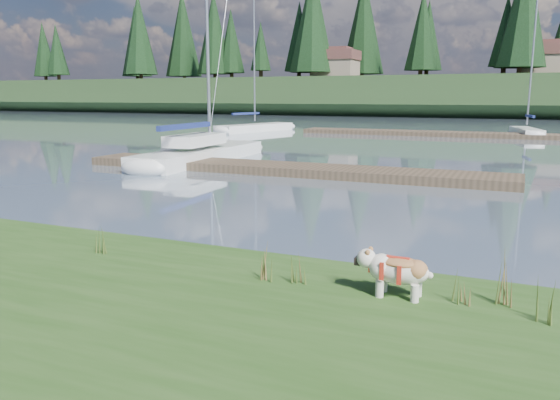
% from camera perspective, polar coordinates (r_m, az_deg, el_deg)
% --- Properties ---
extents(ground, '(200.00, 200.00, 0.00)m').
position_cam_1_polar(ground, '(39.25, 18.28, 6.32)').
color(ground, slate).
rests_on(ground, ground).
extents(ridge, '(200.00, 20.00, 5.00)m').
position_cam_1_polar(ridge, '(82.06, 21.45, 9.98)').
color(ridge, '#1F3419').
rests_on(ridge, ground).
extents(bulldog, '(0.91, 0.40, 0.55)m').
position_cam_1_polar(bulldog, '(6.82, 12.14, -7.06)').
color(bulldog, silver).
rests_on(bulldog, bank).
extents(sailboat_main, '(2.18, 9.46, 13.46)m').
position_cam_1_polar(sailboat_main, '(23.97, -7.39, 5.19)').
color(sailboat_main, white).
rests_on(sailboat_main, ground).
extents(dock_near, '(16.00, 2.00, 0.30)m').
position_cam_1_polar(dock_near, '(19.76, 0.35, 3.29)').
color(dock_near, '#4C3D2C').
rests_on(dock_near, ground).
extents(dock_far, '(26.00, 2.20, 0.30)m').
position_cam_1_polar(dock_far, '(39.10, 21.23, 6.33)').
color(dock_far, '#4C3D2C').
rests_on(dock_far, ground).
extents(sailboat_bg_0, '(3.81, 8.43, 11.99)m').
position_cam_1_polar(sailboat_bg_0, '(43.04, -1.99, 7.64)').
color(sailboat_bg_0, white).
rests_on(sailboat_bg_0, ground).
extents(sailboat_bg_2, '(2.39, 6.19, 9.34)m').
position_cam_1_polar(sailboat_bg_2, '(41.36, 24.18, 6.59)').
color(sailboat_bg_2, white).
rests_on(sailboat_bg_2, ground).
extents(weed_0, '(0.17, 0.14, 0.64)m').
position_cam_1_polar(weed_0, '(7.22, -1.34, -6.45)').
color(weed_0, '#475B23').
rests_on(weed_0, bank).
extents(weed_1, '(0.17, 0.14, 0.42)m').
position_cam_1_polar(weed_1, '(7.15, 1.96, -7.38)').
color(weed_1, '#475B23').
rests_on(weed_1, bank).
extents(weed_2, '(0.17, 0.14, 0.68)m').
position_cam_1_polar(weed_2, '(6.92, 22.63, -7.94)').
color(weed_2, '#475B23').
rests_on(weed_2, bank).
extents(weed_3, '(0.17, 0.14, 0.46)m').
position_cam_1_polar(weed_3, '(8.95, -18.17, -4.07)').
color(weed_3, '#475B23').
rests_on(weed_3, bank).
extents(weed_4, '(0.17, 0.14, 0.40)m').
position_cam_1_polar(weed_4, '(6.87, 18.61, -8.82)').
color(weed_4, '#475B23').
rests_on(weed_4, bank).
extents(weed_5, '(0.17, 0.14, 0.56)m').
position_cam_1_polar(weed_5, '(6.65, 26.05, -9.44)').
color(weed_5, '#475B23').
rests_on(weed_5, bank).
extents(mud_lip, '(60.00, 0.50, 0.14)m').
position_cam_1_polar(mud_lip, '(8.71, -3.24, -7.17)').
color(mud_lip, '#33281C').
rests_on(mud_lip, ground).
extents(conifer_0, '(5.72, 5.72, 14.15)m').
position_cam_1_polar(conifer_0, '(96.56, -14.51, 16.44)').
color(conifer_0, '#382619').
rests_on(conifer_0, ridge).
extents(conifer_1, '(4.40, 4.40, 11.30)m').
position_cam_1_polar(conifer_1, '(91.57, -5.13, 16.20)').
color(conifer_1, '#382619').
rests_on(conifer_1, ridge).
extents(conifer_2, '(6.60, 6.60, 16.05)m').
position_cam_1_polar(conifer_2, '(82.88, 3.40, 18.36)').
color(conifer_2, '#382619').
rests_on(conifer_2, ridge).
extents(conifer_3, '(4.84, 4.84, 12.25)m').
position_cam_1_polar(conifer_3, '(82.62, 14.65, 16.80)').
color(conifer_3, '#382619').
rests_on(conifer_3, ridge).
extents(conifer_4, '(6.16, 6.16, 15.10)m').
position_cam_1_polar(conifer_4, '(75.68, 24.16, 17.84)').
color(conifer_4, '#382619').
rests_on(conifer_4, ridge).
extents(house_0, '(6.30, 5.30, 4.65)m').
position_cam_1_polar(house_0, '(83.20, 5.84, 13.99)').
color(house_0, gray).
rests_on(house_0, ridge).
extents(house_1, '(6.30, 5.30, 4.65)m').
position_cam_1_polar(house_1, '(80.13, 26.03, 13.09)').
color(house_1, gray).
rests_on(house_1, ridge).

